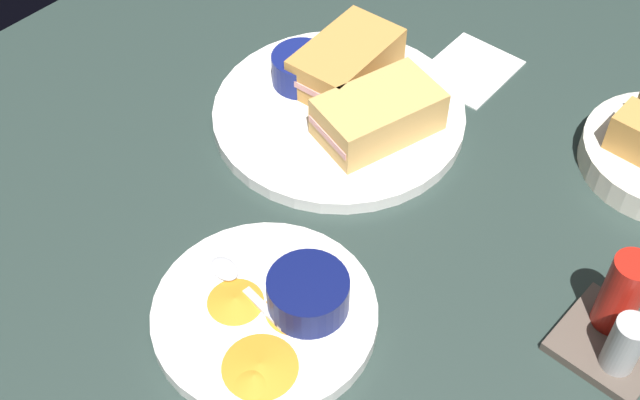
{
  "coord_description": "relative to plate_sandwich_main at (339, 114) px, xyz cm",
  "views": [
    {
      "loc": [
        49.92,
        32.64,
        65.97
      ],
      "look_at": [
        9.07,
        -4.38,
        3.0
      ],
      "focal_mm": 47.42,
      "sensor_mm": 36.0,
      "label": 1
    }
  ],
  "objects": [
    {
      "name": "plate_sandwich_main",
      "position": [
        0.0,
        0.0,
        0.0
      ],
      "size": [
        28.35,
        28.35,
        1.6
      ],
      "primitive_type": "cylinder",
      "color": "white",
      "rests_on": "ground_plane"
    },
    {
      "name": "ground_plane",
      "position": [
        3.3,
        12.73,
        -2.3
      ],
      "size": [
        110.0,
        110.0,
        3.0
      ],
      "primitive_type": "cube",
      "color": "#283833"
    },
    {
      "name": "paper_napkin_folded",
      "position": [
        -16.99,
        6.01,
        -0.6
      ],
      "size": [
        11.38,
        9.46,
        0.4
      ],
      "primitive_type": "cube",
      "rotation": [
        0.0,
        0.0,
        0.04
      ],
      "color": "white",
      "rests_on": "ground_plane"
    },
    {
      "name": "condiment_caddy",
      "position": [
        5.48,
        37.45,
        2.61
      ],
      "size": [
        9.0,
        9.0,
        9.5
      ],
      "color": "brown",
      "rests_on": "ground_plane"
    },
    {
      "name": "sandwich_half_near",
      "position": [
        -0.26,
        5.38,
        3.2
      ],
      "size": [
        14.63,
        10.76,
        4.8
      ],
      "color": "tan",
      "rests_on": "plate_sandwich_main"
    },
    {
      "name": "plantain_chip_scatter",
      "position": [
        26.92,
        14.75,
        1.1
      ],
      "size": [
        15.12,
        14.19,
        0.6
      ],
      "color": "orange",
      "rests_on": "plate_chips_companion"
    },
    {
      "name": "sandwich_half_far",
      "position": [
        -4.53,
        -2.91,
        3.2
      ],
      "size": [
        13.8,
        8.65,
        4.8
      ],
      "color": "#C68C42",
      "rests_on": "plate_sandwich_main"
    },
    {
      "name": "ramekin_light_gravy",
      "position": [
        21.62,
        15.3,
        2.73
      ],
      "size": [
        7.5,
        7.5,
        3.58
      ],
      "color": "#0C144C",
      "rests_on": "plate_chips_companion"
    },
    {
      "name": "spoon_by_dark_ramekin",
      "position": [
        -0.02,
        -0.91,
        1.16
      ],
      "size": [
        2.71,
        9.96,
        0.8
      ],
      "color": "silver",
      "rests_on": "plate_sandwich_main"
    },
    {
      "name": "spoon_by_gravy_ramekin",
      "position": [
        24.26,
        8.17,
        1.16
      ],
      "size": [
        2.52,
        9.95,
        0.8
      ],
      "color": "silver",
      "rests_on": "plate_chips_companion"
    },
    {
      "name": "plate_chips_companion",
      "position": [
        24.73,
        12.71,
        0.0
      ],
      "size": [
        20.78,
        20.78,
        1.6
      ],
      "primitive_type": "cylinder",
      "color": "white",
      "rests_on": "ground_plane"
    },
    {
      "name": "ramekin_dark_sauce",
      "position": [
        -0.7,
        -6.34,
        2.77
      ],
      "size": [
        6.83,
        6.83,
        3.66
      ],
      "color": "navy",
      "rests_on": "plate_sandwich_main"
    }
  ]
}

